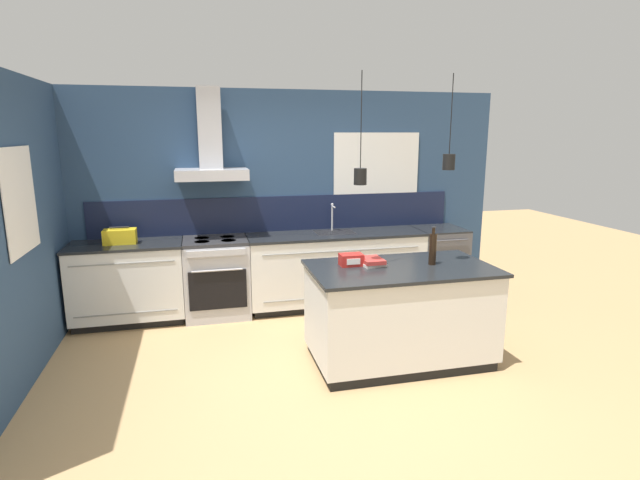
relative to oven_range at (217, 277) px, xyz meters
The scene contains 12 objects.
ground_plane 1.92m from the oven_range, 64.68° to the right, with size 16.00×16.00×0.00m, color tan.
wall_back 1.22m from the oven_range, 22.73° to the left, with size 5.60×2.05×2.60m.
wall_left 2.09m from the oven_range, 148.79° to the right, with size 0.08×3.80×2.60m.
counter_run_left 0.97m from the oven_range, behind, with size 1.22×0.64×0.91m.
counter_run_sink 1.44m from the oven_range, ahead, with size 2.15×0.64×1.25m.
oven_range is the anchor object (origin of this frame).
dishwasher 2.80m from the oven_range, ahead, with size 0.59×0.65×0.91m.
kitchen_island 2.28m from the oven_range, 45.36° to the right, with size 1.67×0.96×0.91m.
bottle_on_island 2.57m from the oven_range, 40.35° to the right, with size 0.07×0.07×0.36m.
book_stack 2.08m from the oven_range, 47.79° to the right, with size 0.23×0.28×0.06m.
red_supply_box 1.95m from the oven_range, 51.53° to the right, with size 0.21×0.15×0.11m.
yellow_toolbox 1.15m from the oven_range, behind, with size 0.34×0.18×0.19m.
Camera 1 is at (-0.95, -4.00, 2.10)m, focal length 28.00 mm.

